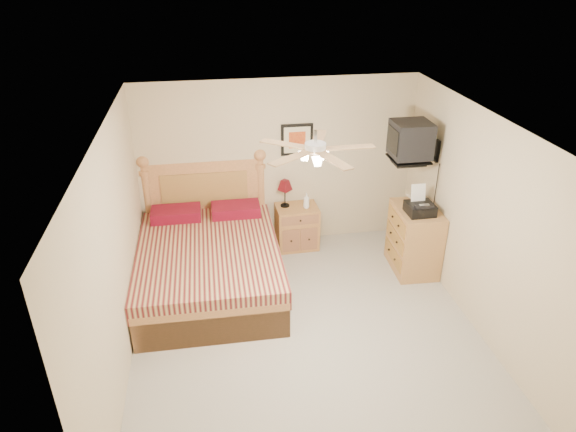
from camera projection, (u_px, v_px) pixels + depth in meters
name	position (u px, v px, depth m)	size (l,w,h in m)	color
floor	(307.00, 333.00, 6.05)	(4.50, 4.50, 0.00)	#A29D92
ceiling	(311.00, 128.00, 4.90)	(4.00, 4.50, 0.04)	white
wall_back	(278.00, 164.00, 7.45)	(4.00, 0.04, 2.50)	#C7B592
wall_front	(374.00, 404.00, 3.51)	(4.00, 0.04, 2.50)	#C7B592
wall_left	(115.00, 257.00, 5.19)	(0.04, 4.50, 2.50)	#C7B592
wall_right	(483.00, 227.00, 5.77)	(0.04, 4.50, 2.50)	#C7B592
bed	(207.00, 238.00, 6.53)	(1.77, 2.32, 1.51)	#A97647
nightstand	(297.00, 227.00, 7.69)	(0.61, 0.46, 0.66)	#9F6036
table_lamp	(285.00, 193.00, 7.48)	(0.22, 0.22, 0.42)	#5B0D14
lotion_bottle	(306.00, 201.00, 7.47)	(0.09, 0.09, 0.23)	white
framed_picture	(297.00, 140.00, 7.30)	(0.46, 0.04, 0.46)	black
dresser	(414.00, 239.00, 7.08)	(0.55, 0.79, 0.93)	#AB7347
fax_machine	(421.00, 201.00, 6.67)	(0.35, 0.37, 0.37)	black
magazine_lower	(411.00, 199.00, 7.11)	(0.22, 0.29, 0.03)	beige
magazine_upper	(413.00, 197.00, 7.11)	(0.18, 0.25, 0.02)	tan
wall_tv	(421.00, 142.00, 6.65)	(0.56, 0.46, 0.58)	black
ceiling_fan	(315.00, 149.00, 4.79)	(1.14, 1.14, 0.28)	white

